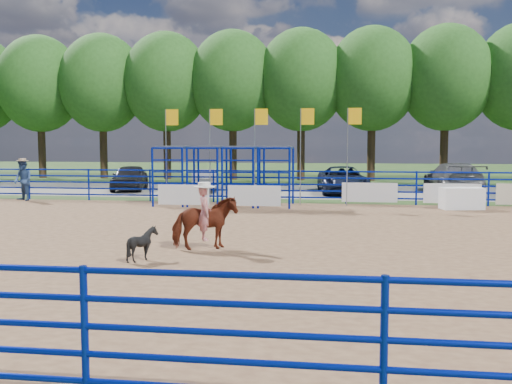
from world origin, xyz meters
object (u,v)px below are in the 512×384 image
at_px(spectator_cowboy, 23,180).
at_px(car_b, 204,180).
at_px(car_d, 453,178).
at_px(calf, 143,244).
at_px(car_c, 343,180).
at_px(car_a, 130,177).
at_px(horse_and_rider, 205,217).
at_px(announcer_table, 462,198).

xyz_separation_m(spectator_cowboy, car_b, (7.17, 6.39, -0.37)).
xyz_separation_m(car_b, car_d, (13.66, 1.07, 0.19)).
xyz_separation_m(calf, spectator_cowboy, (-10.08, 12.28, 0.58)).
height_order(car_c, car_d, car_d).
relative_size(car_a, car_d, 0.77).
height_order(horse_and_rider, car_d, horse_and_rider).
relative_size(calf, car_d, 0.14).
height_order(announcer_table, car_c, car_c).
relative_size(car_c, car_d, 0.93).
distance_m(announcer_table, spectator_cowboy, 19.61).
bearing_deg(car_c, car_b, 171.49).
height_order(calf, spectator_cowboy, spectator_cowboy).
distance_m(horse_and_rider, car_c, 17.17).
distance_m(horse_and_rider, spectator_cowboy, 15.51).
bearing_deg(car_c, calf, -110.47).
relative_size(calf, car_a, 0.18).
xyz_separation_m(car_b, car_c, (7.68, -0.35, 0.10)).
xyz_separation_m(horse_and_rider, car_c, (3.66, 16.78, -0.12)).
height_order(calf, car_c, car_c).
xyz_separation_m(spectator_cowboy, car_a, (2.81, 6.39, -0.26)).
relative_size(car_b, car_c, 0.73).
xyz_separation_m(horse_and_rider, spectator_cowboy, (-11.19, 10.74, 0.15)).
bearing_deg(car_d, car_b, 1.17).
bearing_deg(spectator_cowboy, car_b, 41.69).
distance_m(calf, car_b, 18.90).
bearing_deg(horse_and_rider, car_a, 116.06).
bearing_deg(car_a, car_b, -11.33).
bearing_deg(car_a, car_d, -7.84).
xyz_separation_m(announcer_table, spectator_cowboy, (-19.59, 0.70, 0.54)).
bearing_deg(spectator_cowboy, car_d, 19.70).
height_order(spectator_cowboy, car_c, spectator_cowboy).
relative_size(announcer_table, car_b, 0.44).
xyz_separation_m(horse_and_rider, calf, (-1.11, -1.54, -0.43)).
distance_m(announcer_table, car_b, 14.30).
distance_m(spectator_cowboy, car_a, 6.99).
bearing_deg(car_b, car_c, 164.57).
distance_m(calf, car_d, 22.48).
bearing_deg(horse_and_rider, announcer_table, 50.10).
bearing_deg(car_a, spectator_cowboy, -124.93).
height_order(car_a, car_d, car_d).
xyz_separation_m(calf, car_b, (-2.91, 18.67, 0.22)).
height_order(horse_and_rider, calf, horse_and_rider).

